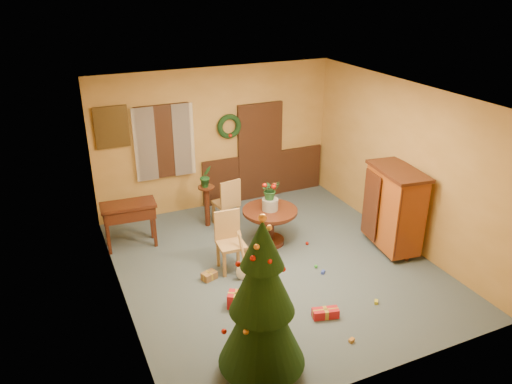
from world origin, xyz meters
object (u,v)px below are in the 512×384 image
writing_desk (129,214)px  dining_table (270,220)px  chair_near (230,239)px  sideboard (394,207)px  christmas_tree (262,303)px

writing_desk → dining_table: bearing=-22.1°
chair_near → sideboard: sideboard is taller
chair_near → dining_table: bearing=25.4°
dining_table → writing_desk: 2.51m
dining_table → sideboard: bearing=-28.7°
dining_table → writing_desk: (-2.32, 0.94, 0.16)m
chair_near → christmas_tree: bearing=-102.5°
chair_near → christmas_tree: size_ratio=0.46×
dining_table → chair_near: (-0.96, -0.45, 0.06)m
chair_near → sideboard: (2.86, -0.59, 0.27)m
dining_table → christmas_tree: christmas_tree is taller
dining_table → writing_desk: writing_desk is taller
dining_table → sideboard: sideboard is taller
writing_desk → sideboard: 4.66m
writing_desk → chair_near: bearing=-45.7°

